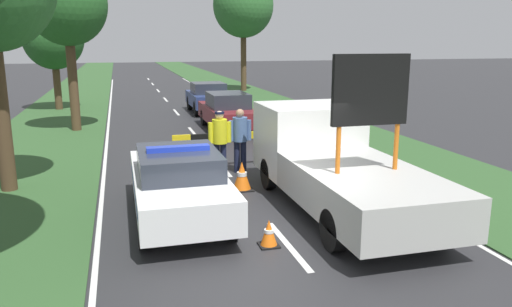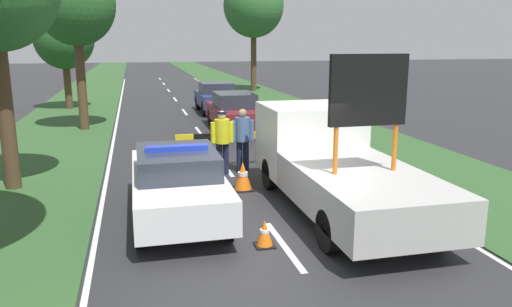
{
  "view_description": "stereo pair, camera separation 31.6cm",
  "coord_description": "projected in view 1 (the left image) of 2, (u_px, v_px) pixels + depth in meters",
  "views": [
    {
      "loc": [
        -2.79,
        -8.62,
        3.61
      ],
      "look_at": [
        0.14,
        2.07,
        1.1
      ],
      "focal_mm": 35.0,
      "sensor_mm": 36.0,
      "label": 1
    },
    {
      "loc": [
        -2.48,
        -8.7,
        3.61
      ],
      "look_at": [
        0.14,
        2.07,
        1.1
      ],
      "focal_mm": 35.0,
      "sensor_mm": 36.0,
      "label": 2
    }
  ],
  "objects": [
    {
      "name": "grass_verge_left",
      "position": [
        67.0,
        109.0,
        27.0
      ],
      "size": [
        4.27,
        120.0,
        0.03
      ],
      "color": "#2D5128",
      "rests_on": "ground"
    },
    {
      "name": "traffic_cone_near_police",
      "position": [
        269.0,
        233.0,
        8.93
      ],
      "size": [
        0.35,
        0.35,
        0.5
      ],
      "color": "black",
      "rests_on": "ground"
    },
    {
      "name": "roadside_tree_far_left",
      "position": [
        67.0,
        5.0,
        19.38
      ],
      "size": [
        3.1,
        3.1,
        6.65
      ],
      "color": "#4C3823",
      "rests_on": "ground"
    },
    {
      "name": "police_officer",
      "position": [
        220.0,
        137.0,
        13.56
      ],
      "size": [
        0.64,
        0.4,
        1.77
      ],
      "rotation": [
        0.0,
        0.0,
        3.02
      ],
      "color": "#191E38",
      "rests_on": "ground"
    },
    {
      "name": "queued_car_hatch_blue",
      "position": [
        208.0,
        97.0,
        25.58
      ],
      "size": [
        1.81,
        3.91,
        1.53
      ],
      "rotation": [
        0.0,
        0.0,
        3.14
      ],
      "color": "navy",
      "rests_on": "ground"
    },
    {
      "name": "road_barrier",
      "position": [
        226.0,
        139.0,
        14.37
      ],
      "size": [
        3.09,
        0.08,
        1.03
      ],
      "rotation": [
        0.0,
        0.0,
        -0.01
      ],
      "color": "black",
      "rests_on": "ground"
    },
    {
      "name": "roadside_tree_mid_left",
      "position": [
        53.0,
        38.0,
        25.89
      ],
      "size": [
        3.1,
        3.1,
        5.38
      ],
      "color": "#4C3823",
      "rests_on": "ground"
    },
    {
      "name": "traffic_cone_centre_front",
      "position": [
        145.0,
        166.0,
        13.73
      ],
      "size": [
        0.35,
        0.35,
        0.49
      ],
      "color": "black",
      "rests_on": "ground"
    },
    {
      "name": "police_car",
      "position": [
        179.0,
        182.0,
        10.26
      ],
      "size": [
        1.8,
        4.63,
        1.55
      ],
      "rotation": [
        0.0,
        0.0,
        0.04
      ],
      "color": "white",
      "rests_on": "ground"
    },
    {
      "name": "traffic_cone_near_truck",
      "position": [
        242.0,
        176.0,
        12.29
      ],
      "size": [
        0.52,
        0.52,
        0.71
      ],
      "color": "black",
      "rests_on": "ground"
    },
    {
      "name": "pedestrian_civilian",
      "position": [
        240.0,
        135.0,
        13.81
      ],
      "size": [
        0.64,
        0.41,
        1.79
      ],
      "rotation": [
        0.0,
        0.0,
        -0.19
      ],
      "color": "#191E38",
      "rests_on": "ground"
    },
    {
      "name": "grass_verge_right",
      "position": [
        264.0,
        102.0,
        29.87
      ],
      "size": [
        4.27,
        120.0,
        0.03
      ],
      "color": "#2D5128",
      "rests_on": "ground"
    },
    {
      "name": "queued_car_wagon_maroon",
      "position": [
        227.0,
        111.0,
        20.51
      ],
      "size": [
        1.71,
        4.54,
        1.54
      ],
      "rotation": [
        0.0,
        0.0,
        3.14
      ],
      "color": "maroon",
      "rests_on": "ground"
    },
    {
      "name": "roadside_tree_near_right",
      "position": [
        243.0,
        6.0,
        35.32
      ],
      "size": [
        4.28,
        4.28,
        8.31
      ],
      "color": "#4C3823",
      "rests_on": "ground"
    },
    {
      "name": "ground_plane",
      "position": [
        277.0,
        232.0,
        9.63
      ],
      "size": [
        160.0,
        160.0,
        0.0
      ],
      "primitive_type": "plane",
      "color": "#28282B"
    },
    {
      "name": "lane_markings",
      "position": [
        185.0,
        122.0,
        22.58
      ],
      "size": [
        6.76,
        55.69,
        0.01
      ],
      "color": "silver",
      "rests_on": "ground"
    },
    {
      "name": "work_truck",
      "position": [
        332.0,
        160.0,
        11.11
      ],
      "size": [
        2.28,
        6.21,
        3.38
      ],
      "rotation": [
        0.0,
        0.0,
        3.11
      ],
      "color": "white",
      "rests_on": "ground"
    }
  ]
}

